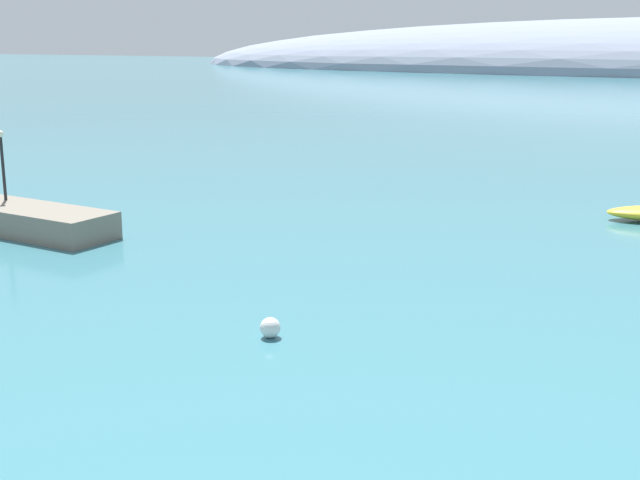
% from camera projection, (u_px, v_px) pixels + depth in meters
% --- Properties ---
extents(mooring_buoy_white, '(0.70, 0.70, 0.70)m').
position_uv_depth(mooring_buoy_white, '(270.00, 328.00, 28.98)').
color(mooring_buoy_white, silver).
rests_on(mooring_buoy_white, water).
extents(harbor_lamp_post, '(0.36, 0.36, 3.67)m').
position_uv_depth(harbor_lamp_post, '(2.00, 156.00, 45.10)').
color(harbor_lamp_post, black).
rests_on(harbor_lamp_post, breakwater_rocks).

